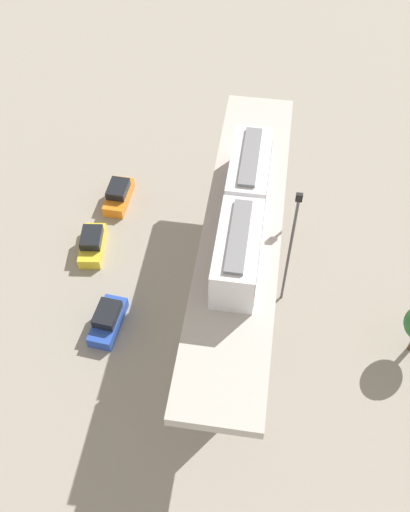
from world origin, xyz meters
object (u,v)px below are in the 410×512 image
parked_car_yellow (92,244)px  parked_car_orange (119,195)px  train (244,211)px  signal_post (290,246)px  parked_car_blue (108,320)px

parked_car_yellow → parked_car_orange: (0.80, 5.82, 0.00)m
train → signal_post: size_ratio=1.19×
train → signal_post: bearing=16.1°
parked_car_orange → parked_car_yellow: bearing=-96.0°
parked_car_blue → signal_post: (12.71, 4.49, 5.49)m
parked_car_orange → signal_post: size_ratio=0.37×
train → parked_car_yellow: 16.11m
parked_car_yellow → parked_car_blue: size_ratio=1.01×
train → parked_car_yellow: bearing=164.1°
train → parked_car_orange: train is taller
parked_car_orange → parked_car_blue: 13.09m
parked_car_yellow → train: bearing=-22.9°
parked_car_orange → signal_post: (15.05, -8.39, 5.49)m
train → parked_car_blue: bearing=-159.3°
parked_car_yellow → signal_post: size_ratio=0.39×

